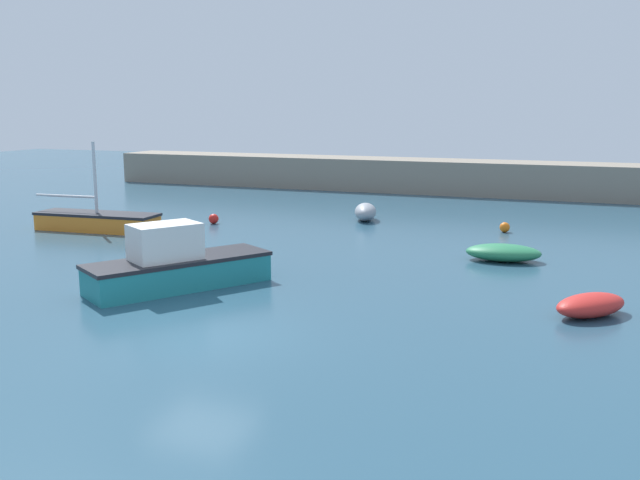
% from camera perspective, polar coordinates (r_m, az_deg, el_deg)
% --- Properties ---
extents(ground_plane, '(120.00, 120.00, 0.20)m').
position_cam_1_polar(ground_plane, '(17.86, -9.50, -7.79)').
color(ground_plane, '#284C60').
extents(harbor_breakwater, '(47.83, 3.60, 2.10)m').
position_cam_1_polar(harbor_breakwater, '(46.76, 10.39, 5.01)').
color(harbor_breakwater, gray).
rests_on(harbor_breakwater, ground_plane).
extents(sailboat_short_mast, '(6.05, 2.02, 3.98)m').
position_cam_1_polar(sailboat_short_mast, '(33.57, -17.39, 1.46)').
color(sailboat_short_mast, orange).
rests_on(sailboat_short_mast, ground_plane).
extents(open_tender_yellow, '(2.81, 1.74, 0.61)m').
position_cam_1_polar(open_tender_yellow, '(26.56, 14.46, -0.98)').
color(open_tender_yellow, '#287A4C').
rests_on(open_tender_yellow, ground_plane).
extents(cabin_cruiser_white, '(4.55, 5.77, 2.04)m').
position_cam_1_polar(cabin_cruiser_white, '(22.26, -11.48, -2.00)').
color(cabin_cruiser_white, teal).
rests_on(cabin_cruiser_white, ground_plane).
extents(dinghy_near_pier, '(2.31, 2.44, 0.61)m').
position_cam_1_polar(dinghy_near_pier, '(20.33, 20.84, -4.89)').
color(dinghy_near_pier, red).
rests_on(dinghy_near_pier, ground_plane).
extents(fishing_dinghy_green, '(1.62, 2.42, 0.85)m').
position_cam_1_polar(fishing_dinghy_green, '(34.93, 3.66, 2.26)').
color(fishing_dinghy_green, gray).
rests_on(fishing_dinghy_green, ground_plane).
extents(mooring_buoy_red, '(0.47, 0.47, 0.47)m').
position_cam_1_polar(mooring_buoy_red, '(34.26, -8.51, 1.69)').
color(mooring_buoy_red, red).
rests_on(mooring_buoy_red, ground_plane).
extents(mooring_buoy_orange, '(0.45, 0.45, 0.45)m').
position_cam_1_polar(mooring_buoy_orange, '(32.62, 14.56, 0.99)').
color(mooring_buoy_orange, orange).
rests_on(mooring_buoy_orange, ground_plane).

